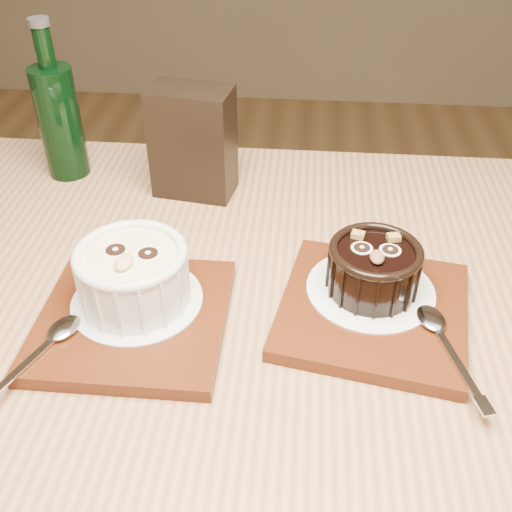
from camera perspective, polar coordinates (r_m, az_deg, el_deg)
The scene contains 11 objects.
table at distance 0.65m, azimuth -2.92°, elevation -13.78°, with size 1.20×0.80×0.75m.
tray_left at distance 0.60m, azimuth -11.59°, elevation -5.88°, with size 0.18×0.18×0.01m, color #52220D.
doily_left at distance 0.61m, azimuth -11.24°, elevation -4.12°, with size 0.13×0.13×0.00m, color white.
ramekin_white at distance 0.59m, azimuth -11.64°, elevation -1.61°, with size 0.11×0.11×0.06m.
spoon_left at distance 0.58m, azimuth -20.14°, elevation -8.61°, with size 0.03×0.13×0.01m, color silver, non-canonical shape.
tray_right at distance 0.61m, azimuth 11.07°, elevation -5.08°, with size 0.18×0.18×0.01m, color #52220D.
doily_right at distance 0.62m, azimuth 10.84°, elevation -3.13°, with size 0.13×0.13×0.00m, color white.
ramekin_dark at distance 0.60m, azimuth 11.16°, elevation -1.00°, with size 0.09×0.09×0.06m.
spoon_right at distance 0.58m, azimuth 17.76°, elevation -8.00°, with size 0.03×0.13×0.01m, color silver, non-canonical shape.
condiment_stand at distance 0.77m, azimuth -6.02°, elevation 10.70°, with size 0.10×0.06×0.14m, color black.
green_bottle at distance 0.84m, azimuth -18.24°, elevation 12.37°, with size 0.06×0.06×0.21m.
Camera 1 is at (-0.14, -0.29, 1.16)m, focal length 42.00 mm.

